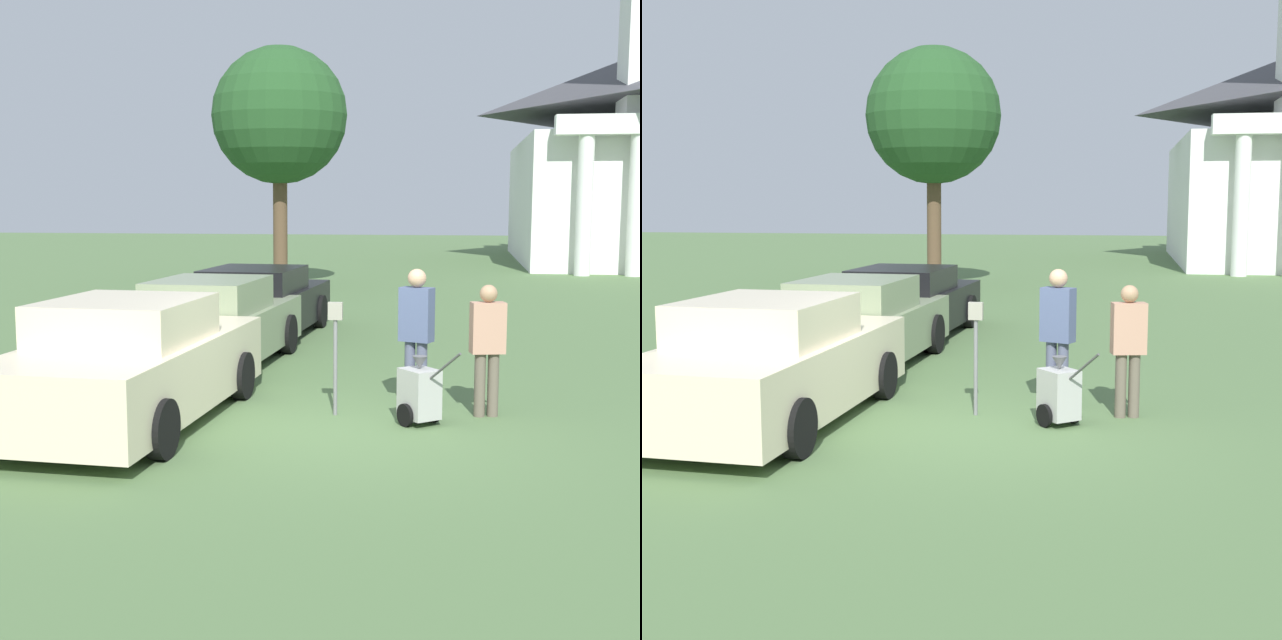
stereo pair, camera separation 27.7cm
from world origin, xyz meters
TOP-DOWN VIEW (x-y plane):
  - ground_plane at (0.00, 0.00)m, footprint 120.00×120.00m
  - parked_car_cream at (-2.55, 0.12)m, footprint 2.26×4.81m
  - parked_car_sage at (-2.55, 3.74)m, footprint 2.14×5.00m
  - parked_car_black at (-2.55, 6.97)m, footprint 2.26×5.27m
  - parking_meter at (-0.14, 0.85)m, footprint 0.18×0.09m
  - person_worker at (0.84, 1.38)m, footprint 0.47×0.36m
  - person_supervisor at (1.74, 1.08)m, footprint 0.46×0.31m
  - equipment_cart at (0.93, 0.53)m, footprint 0.77×0.89m
  - church at (8.45, 30.66)m, footprint 9.04×16.36m
  - shade_tree at (-4.07, 16.95)m, footprint 4.13×4.13m

SIDE VIEW (x-z plane):
  - ground_plane at x=0.00m, z-range 0.00..0.00m
  - equipment_cart at x=0.93m, z-range -0.11..0.89m
  - parked_car_black at x=-2.55m, z-range -0.03..1.36m
  - parked_car_sage at x=-2.55m, z-range -0.05..1.41m
  - parked_car_cream at x=-2.55m, z-range -0.06..1.48m
  - person_supervisor at x=1.74m, z-range 0.11..1.78m
  - parking_meter at x=-0.14m, z-range 0.28..1.72m
  - person_worker at x=0.84m, z-range 0.14..1.97m
  - church at x=8.45m, z-range -5.41..15.27m
  - shade_tree at x=-4.07m, z-range 1.56..8.87m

